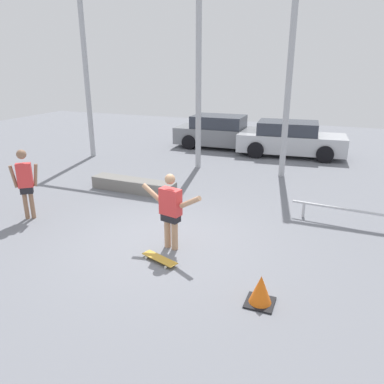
{
  "coord_description": "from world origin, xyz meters",
  "views": [
    {
      "loc": [
        3.25,
        -6.51,
        3.66
      ],
      "look_at": [
        0.1,
        1.37,
        0.72
      ],
      "focal_mm": 35.0,
      "sensor_mm": 36.0,
      "label": 1
    }
  ],
  "objects_px": {
    "bystander": "(25,180)",
    "traffic_cone": "(261,290)",
    "grind_box": "(133,185)",
    "grind_rail": "(360,213)",
    "parked_car_silver": "(290,139)",
    "skateboarder": "(171,209)",
    "skateboard": "(160,259)",
    "parked_car_grey": "(221,132)"
  },
  "relations": [
    {
      "from": "bystander",
      "to": "traffic_cone",
      "type": "relative_size",
      "value": 3.43
    },
    {
      "from": "grind_box",
      "to": "bystander",
      "type": "height_order",
      "value": "bystander"
    },
    {
      "from": "grind_rail",
      "to": "parked_car_silver",
      "type": "height_order",
      "value": "parked_car_silver"
    },
    {
      "from": "skateboarder",
      "to": "skateboard",
      "type": "distance_m",
      "value": 1.02
    },
    {
      "from": "grind_rail",
      "to": "traffic_cone",
      "type": "relative_size",
      "value": 6.18
    },
    {
      "from": "parked_car_silver",
      "to": "traffic_cone",
      "type": "height_order",
      "value": "parked_car_silver"
    },
    {
      "from": "bystander",
      "to": "traffic_cone",
      "type": "xyz_separation_m",
      "value": [
        6.04,
        -1.35,
        -0.74
      ]
    },
    {
      "from": "grind_box",
      "to": "grind_rail",
      "type": "height_order",
      "value": "grind_rail"
    },
    {
      "from": "bystander",
      "to": "traffic_cone",
      "type": "bearing_deg",
      "value": 129.61
    },
    {
      "from": "skateboard",
      "to": "grind_box",
      "type": "bearing_deg",
      "value": 146.8
    },
    {
      "from": "grind_box",
      "to": "bystander",
      "type": "relative_size",
      "value": 1.53
    },
    {
      "from": "parked_car_grey",
      "to": "traffic_cone",
      "type": "height_order",
      "value": "parked_car_grey"
    },
    {
      "from": "grind_box",
      "to": "parked_car_grey",
      "type": "distance_m",
      "value": 6.91
    },
    {
      "from": "skateboarder",
      "to": "grind_rail",
      "type": "bearing_deg",
      "value": 48.79
    },
    {
      "from": "parked_car_grey",
      "to": "bystander",
      "type": "relative_size",
      "value": 2.39
    },
    {
      "from": "grind_rail",
      "to": "bystander",
      "type": "bearing_deg",
      "value": -161.75
    },
    {
      "from": "grind_rail",
      "to": "traffic_cone",
      "type": "bearing_deg",
      "value": -111.69
    },
    {
      "from": "skateboarder",
      "to": "parked_car_silver",
      "type": "xyz_separation_m",
      "value": [
        1.1,
        9.32,
        -0.2
      ]
    },
    {
      "from": "skateboarder",
      "to": "parked_car_grey",
      "type": "height_order",
      "value": "skateboarder"
    },
    {
      "from": "skateboarder",
      "to": "parked_car_grey",
      "type": "bearing_deg",
      "value": 114.77
    },
    {
      "from": "skateboarder",
      "to": "bystander",
      "type": "height_order",
      "value": "bystander"
    },
    {
      "from": "skateboard",
      "to": "grind_box",
      "type": "xyz_separation_m",
      "value": [
        -2.62,
        3.51,
        0.12
      ]
    },
    {
      "from": "bystander",
      "to": "parked_car_grey",
      "type": "bearing_deg",
      "value": -138.9
    },
    {
      "from": "skateboarder",
      "to": "parked_car_silver",
      "type": "bearing_deg",
      "value": 96.37
    },
    {
      "from": "grind_box",
      "to": "traffic_cone",
      "type": "height_order",
      "value": "traffic_cone"
    },
    {
      "from": "parked_car_silver",
      "to": "bystander",
      "type": "height_order",
      "value": "bystander"
    },
    {
      "from": "skateboarder",
      "to": "grind_box",
      "type": "relative_size",
      "value": 0.6
    },
    {
      "from": "skateboard",
      "to": "parked_car_silver",
      "type": "bearing_deg",
      "value": 103.95
    },
    {
      "from": "grind_rail",
      "to": "traffic_cone",
      "type": "distance_m",
      "value": 4.14
    },
    {
      "from": "parked_car_silver",
      "to": "skateboard",
      "type": "bearing_deg",
      "value": -101.29
    },
    {
      "from": "grind_rail",
      "to": "parked_car_grey",
      "type": "bearing_deg",
      "value": 128.48
    },
    {
      "from": "skateboarder",
      "to": "grind_rail",
      "type": "height_order",
      "value": "skateboarder"
    },
    {
      "from": "parked_car_grey",
      "to": "skateboard",
      "type": "bearing_deg",
      "value": -80.26
    },
    {
      "from": "parked_car_silver",
      "to": "skateboarder",
      "type": "bearing_deg",
      "value": -101.86
    },
    {
      "from": "parked_car_grey",
      "to": "parked_car_silver",
      "type": "bearing_deg",
      "value": -9.71
    },
    {
      "from": "grind_rail",
      "to": "bystander",
      "type": "xyz_separation_m",
      "value": [
        -7.57,
        -2.49,
        0.66
      ]
    },
    {
      "from": "grind_box",
      "to": "parked_car_grey",
      "type": "xyz_separation_m",
      "value": [
        0.57,
        6.87,
        0.51
      ]
    },
    {
      "from": "skateboarder",
      "to": "traffic_cone",
      "type": "height_order",
      "value": "skateboarder"
    },
    {
      "from": "grind_box",
      "to": "grind_rail",
      "type": "distance_m",
      "value": 6.25
    },
    {
      "from": "traffic_cone",
      "to": "bystander",
      "type": "bearing_deg",
      "value": 167.43
    },
    {
      "from": "skateboard",
      "to": "grind_box",
      "type": "height_order",
      "value": "grind_box"
    },
    {
      "from": "bystander",
      "to": "skateboard",
      "type": "bearing_deg",
      "value": 131.53
    }
  ]
}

